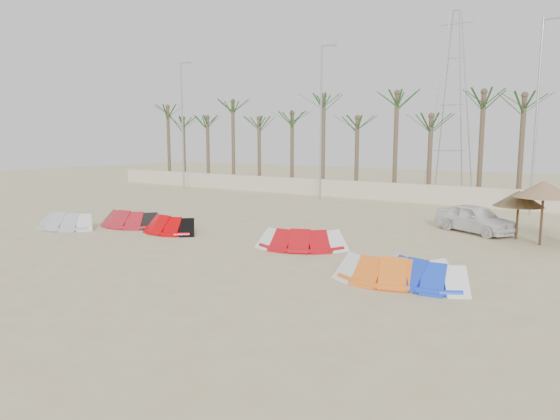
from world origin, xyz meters
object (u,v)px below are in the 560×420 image
Objects in this scene: kite_orange at (398,268)px; parasol_left at (519,199)px; kite_grey at (69,220)px; kite_red_left at (133,218)px; kite_red_right at (305,238)px; parasol_mid at (544,189)px; kite_blue at (423,271)px; kite_red_mid at (173,223)px; car at (475,219)px.

parasol_left is at bearing 78.45° from kite_orange.
parasol_left is (1.88, 9.20, 1.38)m from kite_orange.
kite_orange is 9.49m from parasol_left.
kite_grey is 0.94× the size of kite_red_left.
kite_red_left is 0.93× the size of kite_red_right.
kite_grey is 1.28× the size of parasol_mid.
parasol_left is 1.42m from parasol_mid.
kite_blue is (0.76, 0.09, -0.00)m from kite_orange.
kite_grey is 0.89× the size of kite_orange.
kite_blue is 9.28m from parasol_left.
parasol_mid reaches higher than kite_red_mid.
parasol_mid reaches higher than kite_grey.
kite_orange is at bearing -101.55° from parasol_left.
kite_grey is 17.66m from kite_blue.
kite_orange is 1.18× the size of kite_blue.
kite_grey and kite_orange have the same top height.
car reaches higher than kite_orange.
kite_orange and kite_blue have the same top height.
kite_red_left and kite_orange have the same top height.
kite_red_mid is 0.80× the size of car.
parasol_left reaches higher than kite_blue.
parasol_left reaches higher than kite_orange.
car is at bearing 162.24° from parasol_left.
kite_orange is 0.76m from kite_blue.
kite_red_left is (2.11, 2.22, 0.00)m from kite_grey.
kite_red_mid and kite_orange have the same top height.
parasol_left is 0.80× the size of parasol_mid.
parasol_mid reaches higher than parasol_left.
kite_red_right is at bearing 12.85° from kite_grey.
parasol_left is (6.75, 6.76, 1.38)m from kite_red_right.
car is (11.85, 7.97, 0.26)m from kite_red_mid.
car is at bearing 30.93° from kite_grey.
parasol_mid is (7.79, 5.95, 1.92)m from kite_red_right.
kite_red_mid is at bearing -156.09° from parasol_mid.
kite_blue is (17.65, 0.40, -0.00)m from kite_grey.
parasol_left is at bearing -79.58° from car.
kite_grey and kite_red_left have the same top height.
kite_grey and kite_red_right have the same top height.
parasol_mid is (17.70, 6.48, 1.92)m from kite_red_left.
kite_red_right is at bearing 157.41° from kite_blue.
kite_red_right is 0.99× the size of car.
kite_blue is 8.78m from parasol_mid.
kite_red_right is 1.45× the size of parasol_mid.
kite_red_left is at bearing 173.34° from kite_blue.
parasol_left is (16.67, 7.29, 1.38)m from kite_red_left.
parasol_mid is at bearing 37.39° from kite_red_right.
kite_red_right is 5.44m from kite_orange.
car reaches higher than kite_grey.
kite_blue is 9.75m from car.
kite_red_mid is 14.29m from car.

